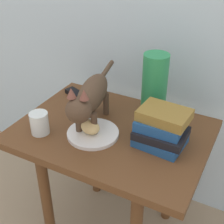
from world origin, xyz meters
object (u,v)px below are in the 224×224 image
object	(u,v)px
green_vase	(154,86)
tv_remote	(79,95)
bread_roll	(90,127)
candle_jar	(40,124)
plate	(93,133)
cat	(90,97)
book_stack	(162,128)
side_table	(112,149)

from	to	relation	value
green_vase	tv_remote	distance (m)	0.37
bread_roll	candle_jar	bearing A→B (deg)	-158.34
plate	tv_remote	distance (m)	0.30
plate	bread_roll	distance (m)	0.03
plate	cat	xyz separation A→B (m)	(-0.03, 0.04, 0.13)
bread_roll	green_vase	bearing A→B (deg)	58.47
candle_jar	tv_remote	world-z (taller)	candle_jar
candle_jar	tv_remote	xyz separation A→B (m)	(-0.02, 0.30, -0.03)
bread_roll	plate	bearing A→B (deg)	46.08
plate	tv_remote	size ratio (longest dim) A/B	1.29
book_stack	tv_remote	world-z (taller)	book_stack
side_table	bread_roll	size ratio (longest dim) A/B	9.12
side_table	green_vase	xyz separation A→B (m)	(0.10, 0.17, 0.23)
side_table	book_stack	world-z (taller)	book_stack
book_stack	green_vase	distance (m)	0.20
cat	book_stack	size ratio (longest dim) A/B	2.61
plate	side_table	bearing A→B (deg)	53.66
plate	tv_remote	world-z (taller)	tv_remote
tv_remote	book_stack	bearing A→B (deg)	1.01
side_table	candle_jar	bearing A→B (deg)	-148.57
cat	green_vase	xyz separation A→B (m)	(0.18, 0.19, -0.00)
book_stack	side_table	bearing A→B (deg)	-177.88
book_stack	candle_jar	world-z (taller)	book_stack
cat	green_vase	size ratio (longest dim) A/B	1.79
bread_roll	tv_remote	world-z (taller)	bread_roll
bread_roll	candle_jar	size ratio (longest dim) A/B	0.94
bread_roll	green_vase	world-z (taller)	green_vase
plate	book_stack	xyz separation A→B (m)	(0.24, 0.07, 0.06)
side_table	green_vase	distance (m)	0.30
book_stack	tv_remote	xyz separation A→B (m)	(-0.45, 0.15, -0.06)
side_table	tv_remote	bearing A→B (deg)	148.08
candle_jar	green_vase	bearing A→B (deg)	43.90
plate	green_vase	bearing A→B (deg)	58.90
cat	bread_roll	bearing A→B (deg)	-62.54
cat	green_vase	world-z (taller)	green_vase
plate	book_stack	distance (m)	0.26
green_vase	book_stack	bearing A→B (deg)	-59.91
bread_roll	book_stack	xyz separation A→B (m)	(0.25, 0.08, 0.03)
cat	candle_jar	size ratio (longest dim) A/B	5.54
green_vase	candle_jar	xyz separation A→B (m)	(-0.33, -0.32, -0.09)
side_table	tv_remote	distance (m)	0.32
plate	bread_roll	size ratio (longest dim) A/B	2.43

